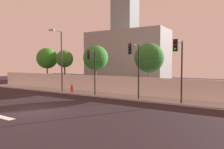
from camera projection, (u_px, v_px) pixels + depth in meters
ground_plane at (33, 110)px, 15.39m from camera, size 80.00×80.00×0.00m
sidewalk at (99, 94)px, 22.34m from camera, size 36.00×2.40×0.15m
perimeter_wall at (106, 84)px, 23.38m from camera, size 36.00×0.18×1.80m
traffic_light_left at (179, 58)px, 16.44m from camera, size 0.36×1.71×4.97m
traffic_light_center at (134, 59)px, 18.57m from camera, size 0.47×1.46×4.85m
traffic_light_right at (92, 63)px, 21.28m from camera, size 0.36×1.07×4.45m
street_lamp_curbside at (60, 55)px, 23.98m from camera, size 1.01×2.26×6.77m
fire_hydrant at (72, 88)px, 23.49m from camera, size 0.44×0.26×0.81m
roadside_tree_leftmost at (47, 58)px, 29.54m from camera, size 2.87×2.87×5.45m
roadside_tree_midleft at (65, 59)px, 27.80m from camera, size 2.24×2.24×5.02m
roadside_tree_midright at (96, 58)px, 25.16m from camera, size 2.94×2.94×5.44m
roadside_tree_rightmost at (149, 58)px, 21.64m from camera, size 2.99×2.99×5.37m
low_building_distant at (126, 57)px, 37.66m from camera, size 14.34×6.00×8.87m
tower_on_skyline at (125, 27)px, 51.02m from camera, size 5.08×5.00×23.92m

